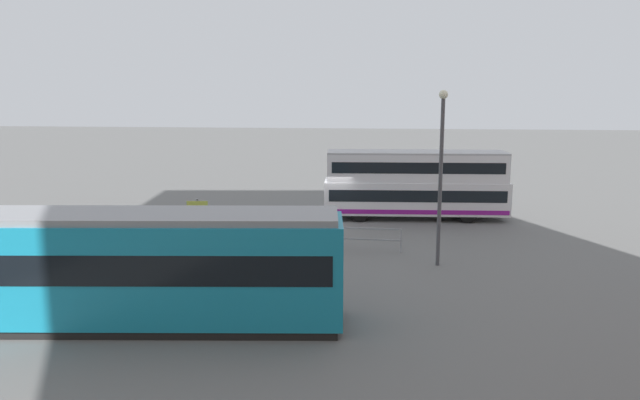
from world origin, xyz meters
TOP-DOWN VIEW (x-y plane):
  - ground_plane at (0.00, 0.00)m, footprint 160.00×160.00m
  - double_decker_bus at (-4.71, -1.07)m, footprint 10.19×3.00m
  - tram_yellow at (5.75, 15.71)m, footprint 15.10×3.90m
  - pedestrian_near_railing at (5.53, 6.64)m, footprint 0.44×0.44m
  - pedestrian_crossing at (-0.05, 6.26)m, footprint 0.38×0.38m
  - pedestrian_railing at (1.19, 6.16)m, footprint 9.93×0.43m
  - info_sign at (5.25, 7.07)m, footprint 0.92×0.17m
  - street_lamp at (-5.19, 8.15)m, footprint 0.36×0.36m

SIDE VIEW (x-z plane):
  - ground_plane at x=0.00m, z-range 0.00..0.00m
  - pedestrian_railing at x=1.19m, z-range 0.21..1.29m
  - pedestrian_near_railing at x=5.53m, z-range 0.14..1.90m
  - pedestrian_crossing at x=-0.05m, z-range 0.14..1.91m
  - info_sign at x=5.25m, z-range 0.43..2.83m
  - tram_yellow at x=5.75m, z-range 0.07..3.59m
  - double_decker_bus at x=-4.71m, z-range 0.05..3.82m
  - street_lamp at x=-5.19m, z-range 0.59..7.71m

